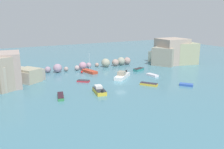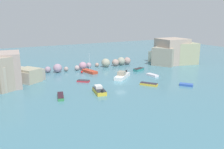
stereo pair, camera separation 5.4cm
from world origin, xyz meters
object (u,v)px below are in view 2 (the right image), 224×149
object	(u,v)px
moored_boat_1	(90,71)
moored_boat_7	(152,75)
moored_boat_3	(83,81)
moored_boat_0	(122,76)
moored_boat_2	(61,96)
moored_boat_6	(186,85)
channel_buoy	(82,72)
moored_boat_5	(99,90)
moored_boat_8	(139,69)
moored_boat_4	(149,84)

from	to	relation	value
moored_boat_1	moored_boat_7	world-z (taller)	moored_boat_1
moored_boat_3	moored_boat_7	world-z (taller)	moored_boat_7
moored_boat_1	moored_boat_7	size ratio (longest dim) A/B	1.58
moored_boat_0	moored_boat_7	bearing A→B (deg)	125.99
moored_boat_1	moored_boat_2	world-z (taller)	moored_boat_1
moored_boat_1	moored_boat_6	distance (m)	26.53
moored_boat_0	channel_buoy	bearing A→B (deg)	-95.02
moored_boat_5	moored_boat_6	xyz separation A→B (m)	(19.56, -4.80, -0.29)
moored_boat_6	moored_boat_7	bearing A→B (deg)	-31.10
moored_boat_2	moored_boat_7	world-z (taller)	moored_boat_2
channel_buoy	moored_boat_1	distance (m)	2.18
moored_boat_3	moored_boat_8	size ratio (longest dim) A/B	0.82
moored_boat_2	moored_boat_4	world-z (taller)	moored_boat_2
moored_boat_8	moored_boat_4	bearing A→B (deg)	-135.13
channel_buoy	moored_boat_5	xyz separation A→B (m)	(-3.46, -18.19, 0.20)
moored_boat_1	moored_boat_5	size ratio (longest dim) A/B	1.16
moored_boat_4	channel_buoy	bearing A→B (deg)	-10.02
channel_buoy	moored_boat_4	world-z (taller)	channel_buoy
moored_boat_1	moored_boat_6	size ratio (longest dim) A/B	1.77
moored_boat_5	moored_boat_7	world-z (taller)	moored_boat_5
moored_boat_4	moored_boat_6	world-z (taller)	moored_boat_4
moored_boat_1	moored_boat_8	size ratio (longest dim) A/B	1.50
moored_boat_0	moored_boat_7	xyz separation A→B (m)	(8.02, -2.03, -0.37)
moored_boat_2	moored_boat_3	world-z (taller)	moored_boat_2
moored_boat_0	moored_boat_3	bearing A→B (deg)	-47.74
moored_boat_2	moored_boat_7	xyz separation A→B (m)	(26.34, 5.34, -0.03)
channel_buoy	moored_boat_1	world-z (taller)	moored_boat_1
moored_boat_3	moored_boat_5	size ratio (longest dim) A/B	0.64
channel_buoy	moored_boat_2	world-z (taller)	channel_buoy
moored_boat_5	channel_buoy	bearing A→B (deg)	-0.03
channel_buoy	moored_boat_0	distance (m)	12.20
moored_boat_6	moored_boat_8	size ratio (longest dim) A/B	0.85
moored_boat_3	moored_boat_6	distance (m)	23.97
moored_boat_0	moored_boat_4	size ratio (longest dim) A/B	1.64
channel_buoy	moored_boat_2	size ratio (longest dim) A/B	0.15
channel_buoy	moored_boat_6	distance (m)	28.07
moored_boat_6	moored_boat_7	distance (m)	11.00
moored_boat_5	moored_boat_7	distance (m)	19.44
moored_boat_4	moored_boat_2	bearing A→B (deg)	51.01
moored_boat_8	moored_boat_6	bearing A→B (deg)	-107.30
channel_buoy	moored_boat_2	distance (m)	20.77
moored_boat_3	moored_boat_7	size ratio (longest dim) A/B	0.87
moored_boat_4	moored_boat_7	distance (m)	9.02
moored_boat_1	moored_boat_3	bearing A→B (deg)	-44.55
moored_boat_1	moored_boat_8	distance (m)	14.20
moored_boat_0	moored_boat_2	distance (m)	19.75
moored_boat_2	moored_boat_6	world-z (taller)	moored_boat_2
channel_buoy	moored_boat_8	xyz separation A→B (m)	(15.60, -4.96, 0.02)
channel_buoy	moored_boat_4	size ratio (longest dim) A/B	0.17
channel_buoy	moored_boat_0	size ratio (longest dim) A/B	0.10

